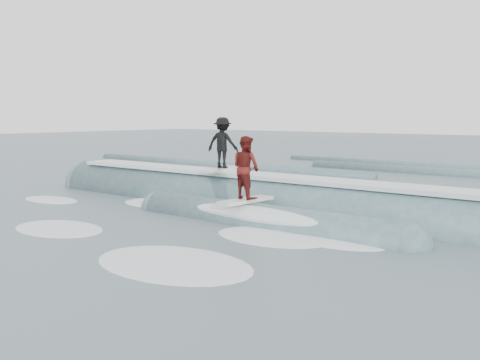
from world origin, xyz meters
The scene contains 6 objects.
ground centered at (0.00, 0.00, 0.00)m, with size 160.00×160.00×0.00m, color #3D5159.
breaking_wave centered at (0.30, 2.85, 0.04)m, with size 21.66×3.94×2.33m.
surfer_black centered at (-1.60, 3.22, 2.21)m, with size 1.34×2.07×1.97m.
surfer_red centered at (1.18, 1.02, 1.61)m, with size 1.07×2.04×2.03m.
whitewater centered at (0.02, -0.98, 0.00)m, with size 14.31×7.54×0.10m.
far_swells centered at (-1.61, 17.65, 0.00)m, with size 38.12×8.65×0.80m.
Camera 1 is at (11.09, -11.85, 3.29)m, focal length 40.00 mm.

